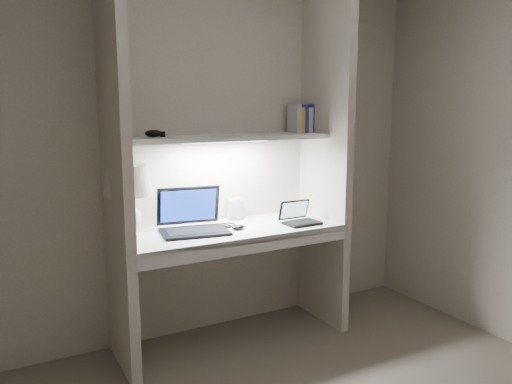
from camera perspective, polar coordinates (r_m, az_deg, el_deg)
back_wall at (r=3.42m, az=-4.79°, el=4.68°), size 3.20×0.01×2.50m
alcove_panel_left at (r=2.93m, az=-15.76°, el=3.50°), size 0.06×0.55×2.50m
alcove_panel_right at (r=3.55m, az=7.93°, el=4.81°), size 0.06×0.55×2.50m
desk at (r=3.26m, az=-2.70°, el=-4.48°), size 1.40×0.55×0.04m
desk_apron at (r=3.04m, az=-0.54°, el=-6.10°), size 1.46×0.03×0.10m
shelf at (r=3.25m, az=-3.53°, el=6.20°), size 1.40×0.36×0.03m
strip_light at (r=3.25m, az=-3.52°, el=5.82°), size 0.60×0.04×0.02m
table_lamp at (r=3.07m, az=-14.41°, el=0.32°), size 0.30×0.30×0.43m
laptop_main at (r=3.19m, az=-7.29°, el=-3.37°), size 0.46×0.41×0.27m
laptop_netbook at (r=3.38m, az=4.95°, el=-2.99°), size 0.24×0.21×0.15m
speaker at (r=3.49m, az=-2.37°, el=-1.94°), size 0.11×0.08×0.15m
mouse at (r=3.20m, az=-2.05°, el=-4.05°), size 0.10×0.06×0.03m
cable_coil at (r=3.31m, az=-3.23°, el=-3.76°), size 0.14×0.14×0.01m
sticky_note at (r=3.18m, az=-9.73°, el=-4.58°), size 0.10×0.10×0.00m
book_row at (r=3.62m, az=5.39°, el=8.28°), size 0.19×0.13×0.20m
shelf_box at (r=3.13m, az=-15.12°, el=7.05°), size 0.08×0.06×0.11m
shelf_gadget at (r=3.10m, az=-11.64°, el=6.57°), size 0.12×0.09×0.05m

